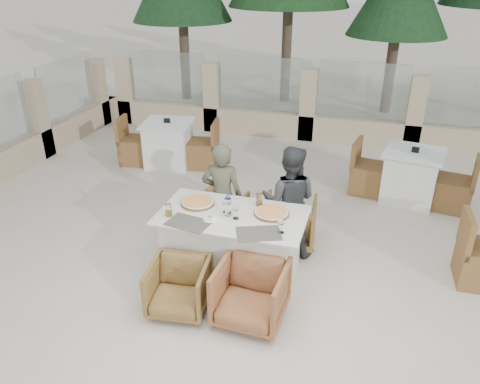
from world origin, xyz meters
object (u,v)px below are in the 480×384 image
(olive_dish, at_px, (210,218))
(bg_table_a, at_px, (169,144))
(wine_glass_corner, at_px, (281,225))
(armchair_near_left, at_px, (179,287))
(pizza_left, at_px, (198,202))
(diner_right, at_px, (289,201))
(bg_table_b, at_px, (411,176))
(wine_glass_near, at_px, (236,211))
(dining_table, at_px, (232,245))
(water_bottle, at_px, (228,205))
(pizza_right, at_px, (272,212))
(beer_glass_right, at_px, (259,200))
(diner_left, at_px, (222,197))
(armchair_far_right, at_px, (290,221))
(wine_glass_centre, at_px, (226,205))
(beer_glass_left, at_px, (169,210))
(armchair_near_right, at_px, (251,293))
(armchair_far_left, at_px, (222,213))

(olive_dish, xyz_separation_m, bg_table_a, (-1.83, 2.94, -0.41))
(wine_glass_corner, bearing_deg, armchair_near_left, -150.53)
(pizza_left, bearing_deg, armchair_near_left, -83.08)
(diner_right, bearing_deg, bg_table_b, -131.71)
(wine_glass_near, relative_size, armchair_near_left, 0.31)
(dining_table, relative_size, water_bottle, 6.50)
(dining_table, distance_m, pizza_left, 0.62)
(pizza_right, distance_m, armchair_near_left, 1.26)
(pizza_right, xyz_separation_m, wine_glass_near, (-0.34, -0.20, 0.07))
(beer_glass_right, distance_m, diner_left, 0.61)
(pizza_right, bearing_deg, water_bottle, -160.79)
(armchair_far_right, bearing_deg, wine_glass_centre, 49.60)
(beer_glass_left, height_order, armchair_near_right, beer_glass_left)
(water_bottle, distance_m, armchair_near_right, 0.97)
(wine_glass_centre, bearing_deg, armchair_far_left, 111.83)
(water_bottle, xyz_separation_m, wine_glass_corner, (0.62, -0.19, -0.03))
(wine_glass_near, distance_m, olive_dish, 0.28)
(armchair_near_right, bearing_deg, beer_glass_left, 159.29)
(beer_glass_left, xyz_separation_m, bg_table_a, (-1.38, 2.99, -0.46))
(pizza_left, distance_m, bg_table_b, 3.43)
(pizza_left, xyz_separation_m, armchair_far_left, (0.03, 0.74, -0.53))
(wine_glass_centre, bearing_deg, olive_dish, -117.52)
(pizza_left, xyz_separation_m, armchair_far_right, (0.93, 0.72, -0.50))
(pizza_right, xyz_separation_m, beer_glass_left, (-1.05, -0.34, 0.05))
(pizza_left, height_order, wine_glass_corner, wine_glass_corner)
(armchair_near_left, distance_m, bg_table_b, 4.00)
(armchair_near_right, relative_size, diner_left, 0.50)
(olive_dish, xyz_separation_m, diner_left, (-0.11, 0.71, -0.11))
(pizza_left, bearing_deg, armchair_far_right, 37.75)
(armchair_far_right, distance_m, diner_left, 0.93)
(beer_glass_left, height_order, armchair_far_right, beer_glass_left)
(wine_glass_corner, distance_m, armchair_near_left, 1.21)
(dining_table, bearing_deg, water_bottle, -137.51)
(wine_glass_near, distance_m, beer_glass_right, 0.40)
(dining_table, height_order, armchair_far_left, dining_table)
(dining_table, height_order, bg_table_b, same)
(dining_table, distance_m, wine_glass_centre, 0.49)
(armchair_near_left, height_order, diner_right, diner_right)
(olive_dish, xyz_separation_m, armchair_far_left, (-0.23, 1.04, -0.52))
(water_bottle, bearing_deg, armchair_near_left, -113.09)
(dining_table, height_order, pizza_right, pizza_right)
(pizza_left, height_order, armchair_far_right, pizza_left)
(bg_table_b, bearing_deg, diner_left, -129.10)
(beer_glass_right, relative_size, bg_table_b, 0.09)
(wine_glass_corner, xyz_separation_m, armchair_far_left, (-1.00, 1.09, -0.59))
(water_bottle, bearing_deg, wine_glass_centre, 127.95)
(dining_table, relative_size, armchair_near_left, 2.68)
(pizza_right, xyz_separation_m, armchair_far_right, (0.08, 0.72, -0.50))
(dining_table, height_order, wine_glass_corner, wine_glass_corner)
(dining_table, xyz_separation_m, pizza_right, (0.41, 0.12, 0.41))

